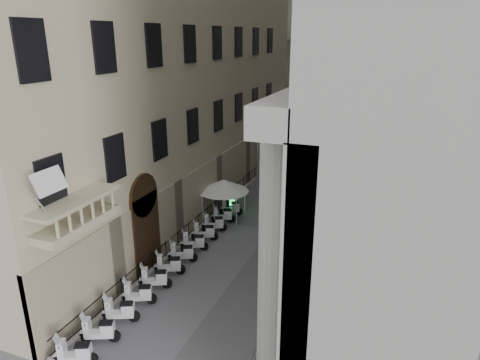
# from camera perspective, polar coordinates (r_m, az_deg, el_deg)

# --- Properties ---
(far_building) EXTENTS (22.00, 10.00, 30.00)m
(far_building) POSITION_cam_1_polar(r_m,az_deg,el_deg) (54.60, 14.17, 20.88)
(far_building) COLOR #B8B6AE
(far_building) RESTS_ON ground
(iron_fence) EXTENTS (0.30, 28.00, 1.40)m
(iron_fence) POSITION_cam_1_polar(r_m,az_deg,el_deg) (29.60, -4.70, -6.30)
(iron_fence) COLOR black
(iron_fence) RESTS_ON ground
(blue_awning) EXTENTS (1.60, 3.00, 3.00)m
(blue_awning) POSITION_cam_1_polar(r_m,az_deg,el_deg) (34.55, 14.03, -3.05)
(blue_awning) COLOR navy
(blue_awning) RESTS_ON ground
(flag) EXTENTS (1.00, 1.40, 8.20)m
(flag) POSITION_cam_1_polar(r_m,az_deg,el_deg) (20.35, -21.11, -20.71)
(flag) COLOR #9E0C11
(flag) RESTS_ON ground
(scooter_1) EXTENTS (1.51, 1.09, 1.50)m
(scooter_1) POSITION_cam_1_polar(r_m,az_deg,el_deg) (20.56, -18.04, -19.84)
(scooter_1) COLOR white
(scooter_1) RESTS_ON ground
(scooter_2) EXTENTS (1.51, 1.09, 1.50)m
(scooter_2) POSITION_cam_1_polar(r_m,az_deg,el_deg) (21.45, -15.49, -17.75)
(scooter_2) COLOR white
(scooter_2) RESTS_ON ground
(scooter_3) EXTENTS (1.51, 1.09, 1.50)m
(scooter_3) POSITION_cam_1_polar(r_m,az_deg,el_deg) (22.39, -13.21, -15.80)
(scooter_3) COLOR white
(scooter_3) RESTS_ON ground
(scooter_4) EXTENTS (1.51, 1.09, 1.50)m
(scooter_4) POSITION_cam_1_polar(r_m,az_deg,el_deg) (23.39, -11.15, -13.99)
(scooter_4) COLOR white
(scooter_4) RESTS_ON ground
(scooter_5) EXTENTS (1.51, 1.09, 1.50)m
(scooter_5) POSITION_cam_1_polar(r_m,az_deg,el_deg) (24.44, -9.29, -12.32)
(scooter_5) COLOR white
(scooter_5) RESTS_ON ground
(scooter_6) EXTENTS (1.51, 1.09, 1.50)m
(scooter_6) POSITION_cam_1_polar(r_m,az_deg,el_deg) (25.53, -7.61, -10.77)
(scooter_6) COLOR white
(scooter_6) RESTS_ON ground
(scooter_7) EXTENTS (1.51, 1.09, 1.50)m
(scooter_7) POSITION_cam_1_polar(r_m,az_deg,el_deg) (26.66, -6.09, -9.35)
(scooter_7) COLOR white
(scooter_7) RESTS_ON ground
(scooter_8) EXTENTS (1.51, 1.09, 1.50)m
(scooter_8) POSITION_cam_1_polar(r_m,az_deg,el_deg) (27.81, -4.70, -8.04)
(scooter_8) COLOR white
(scooter_8) RESTS_ON ground
(scooter_9) EXTENTS (1.51, 1.09, 1.50)m
(scooter_9) POSITION_cam_1_polar(r_m,az_deg,el_deg) (29.00, -3.43, -6.83)
(scooter_9) COLOR white
(scooter_9) RESTS_ON ground
(scooter_10) EXTENTS (1.51, 1.09, 1.50)m
(scooter_10) POSITION_cam_1_polar(r_m,az_deg,el_deg) (30.21, -2.27, -5.71)
(scooter_10) COLOR white
(scooter_10) RESTS_ON ground
(scooter_11) EXTENTS (1.51, 1.09, 1.50)m
(scooter_11) POSITION_cam_1_polar(r_m,az_deg,el_deg) (31.44, -1.20, -4.68)
(scooter_11) COLOR white
(scooter_11) RESTS_ON ground
(barrier_1) EXTENTS (0.60, 2.40, 1.10)m
(barrier_1) POSITION_cam_1_polar(r_m,az_deg,el_deg) (19.35, 3.56, -21.62)
(barrier_1) COLOR #ACAEB4
(barrier_1) RESTS_ON ground
(barrier_2) EXTENTS (0.60, 2.40, 1.10)m
(barrier_2) POSITION_cam_1_polar(r_m,az_deg,el_deg) (21.24, 5.74, -17.47)
(barrier_2) COLOR #ACAEB4
(barrier_2) RESTS_ON ground
(barrier_3) EXTENTS (0.60, 2.40, 1.10)m
(barrier_3) POSITION_cam_1_polar(r_m,az_deg,el_deg) (23.24, 7.47, -14.01)
(barrier_3) COLOR #ACAEB4
(barrier_3) RESTS_ON ground
(barrier_4) EXTENTS (0.60, 2.40, 1.10)m
(barrier_4) POSITION_cam_1_polar(r_m,az_deg,el_deg) (25.34, 8.89, -11.09)
(barrier_4) COLOR #ACAEB4
(barrier_4) RESTS_ON ground
(barrier_5) EXTENTS (0.60, 2.40, 1.10)m
(barrier_5) POSITION_cam_1_polar(r_m,az_deg,el_deg) (27.50, 10.06, -8.62)
(barrier_5) COLOR #ACAEB4
(barrier_5) RESTS_ON ground
(barrier_6) EXTENTS (0.60, 2.40, 1.10)m
(barrier_6) POSITION_cam_1_polar(r_m,az_deg,el_deg) (29.71, 11.05, -6.51)
(barrier_6) COLOR #ACAEB4
(barrier_6) RESTS_ON ground
(barrier_7) EXTENTS (0.60, 2.40, 1.10)m
(barrier_7) POSITION_cam_1_polar(r_m,az_deg,el_deg) (31.97, 11.89, -4.70)
(barrier_7) COLOR #ACAEB4
(barrier_7) RESTS_ON ground
(barrier_8) EXTENTS (0.60, 2.40, 1.10)m
(barrier_8) POSITION_cam_1_polar(r_m,az_deg,el_deg) (34.26, 12.62, -3.12)
(barrier_8) COLOR #ACAEB4
(barrier_8) RESTS_ON ground
(security_tent) EXTENTS (3.53, 3.53, 2.86)m
(security_tent) POSITION_cam_1_polar(r_m,az_deg,el_deg) (30.10, -1.97, -0.89)
(security_tent) COLOR white
(security_tent) RESTS_ON ground
(street_lamp) EXTENTS (2.33, 1.15, 7.61)m
(street_lamp) POSITION_cam_1_polar(r_m,az_deg,el_deg) (33.19, 2.79, 4.79)
(street_lamp) COLOR gray
(street_lamp) RESTS_ON ground
(info_kiosk) EXTENTS (0.45, 0.83, 1.68)m
(info_kiosk) POSITION_cam_1_polar(r_m,az_deg,el_deg) (31.75, -1.22, -2.78)
(info_kiosk) COLOR black
(info_kiosk) RESTS_ON ground
(pedestrian_a) EXTENTS (0.68, 0.54, 1.63)m
(pedestrian_a) POSITION_cam_1_polar(r_m,az_deg,el_deg) (39.19, 10.44, 1.10)
(pedestrian_a) COLOR #0D1336
(pedestrian_a) RESTS_ON ground
(pedestrian_b) EXTENTS (0.86, 0.67, 1.73)m
(pedestrian_b) POSITION_cam_1_polar(r_m,az_deg,el_deg) (32.63, 11.69, -2.55)
(pedestrian_b) COLOR black
(pedestrian_b) RESTS_ON ground
(pedestrian_c) EXTENTS (1.16, 1.07, 1.98)m
(pedestrian_c) POSITION_cam_1_polar(r_m,az_deg,el_deg) (39.13, 6.80, 1.53)
(pedestrian_c) COLOR black
(pedestrian_c) RESTS_ON ground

